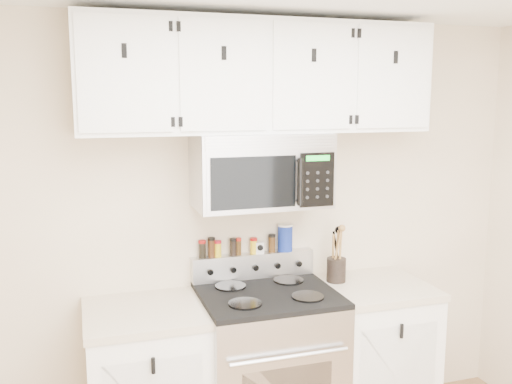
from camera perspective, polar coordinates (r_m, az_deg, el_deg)
back_wall at (r=3.48m, az=-0.46°, el=-3.64°), size 3.50×0.01×2.50m
range at (r=3.45m, az=1.17°, el=-17.23°), size 0.76×0.65×1.10m
base_cabinet_right at (r=3.74m, az=11.51°, el=-15.68°), size 0.64×0.62×0.92m
microwave at (r=3.23m, az=0.53°, el=2.20°), size 0.76×0.44×0.42m
upper_cabinets at (r=3.23m, az=0.39°, el=11.43°), size 2.00×0.35×0.62m
utensil_crock at (r=3.56m, az=8.03°, el=-7.52°), size 0.12×0.12×0.34m
kitchen_timer at (r=3.49m, az=0.30°, el=-5.57°), size 0.07×0.06×0.07m
salt_canister at (r=3.53m, az=2.93°, el=-4.56°), size 0.09×0.09×0.17m
spice_jar_0 at (r=3.39m, az=-5.39°, el=-5.70°), size 0.04×0.04×0.11m
spice_jar_1 at (r=3.40m, az=-4.47°, el=-5.52°), size 0.04×0.04×0.12m
spice_jar_2 at (r=3.41m, az=-3.84°, el=-5.66°), size 0.04×0.04×0.10m
spice_jar_3 at (r=3.44m, az=-2.28°, el=-5.48°), size 0.04×0.04×0.10m
spice_jar_4 at (r=3.45m, az=-1.78°, el=-5.45°), size 0.04×0.04×0.10m
spice_jar_5 at (r=3.47m, az=-0.23°, el=-5.38°), size 0.04×0.04×0.10m
spice_jar_6 at (r=3.51m, az=1.61°, el=-5.13°), size 0.04×0.04×0.11m
spice_jar_7 at (r=3.53m, az=2.81°, el=-5.08°), size 0.04×0.04×0.10m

